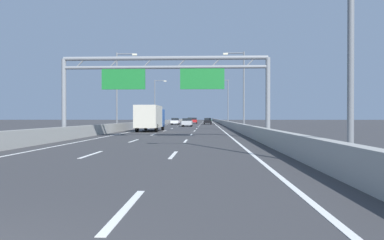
{
  "coord_description": "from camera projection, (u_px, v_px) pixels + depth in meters",
  "views": [
    {
      "loc": [
        3.25,
        -2.72,
        1.64
      ],
      "look_at": [
        0.62,
        60.24,
        1.15
      ],
      "focal_mm": 33.02,
      "sensor_mm": 36.0,
      "label": 1
    }
  ],
  "objects": [
    {
      "name": "ground_plane",
      "position": [
        196.0,
        123.0,
        102.78
      ],
      "size": [
        260.0,
        260.0,
        0.0
      ],
      "primitive_type": "plane",
      "color": "#38383A"
    },
    {
      "name": "lane_dash_left_1",
      "position": [
        91.0,
        155.0,
        15.43
      ],
      "size": [
        0.16,
        3.0,
        0.01
      ],
      "primitive_type": "cube",
      "color": "white",
      "rests_on": "ground_plane"
    },
    {
      "name": "lane_dash_left_2",
      "position": [
        134.0,
        141.0,
        24.42
      ],
      "size": [
        0.16,
        3.0,
        0.01
      ],
      "primitive_type": "cube",
      "color": "white",
      "rests_on": "ground_plane"
    },
    {
      "name": "lane_dash_left_3",
      "position": [
        153.0,
        134.0,
        33.41
      ],
      "size": [
        0.16,
        3.0,
        0.01
      ],
      "primitive_type": "cube",
      "color": "white",
      "rests_on": "ground_plane"
    },
    {
      "name": "lane_dash_left_4",
      "position": [
        165.0,
        131.0,
        42.4
      ],
      "size": [
        0.16,
        3.0,
        0.01
      ],
      "primitive_type": "cube",
      "color": "white",
      "rests_on": "ground_plane"
    },
    {
      "name": "lane_dash_left_5",
      "position": [
        172.0,
        128.0,
        51.4
      ],
      "size": [
        0.16,
        3.0,
        0.01
      ],
      "primitive_type": "cube",
      "color": "white",
      "rests_on": "ground_plane"
    },
    {
      "name": "lane_dash_left_6",
      "position": [
        177.0,
        127.0,
        60.39
      ],
      "size": [
        0.16,
        3.0,
        0.01
      ],
      "primitive_type": "cube",
      "color": "white",
      "rests_on": "ground_plane"
    },
    {
      "name": "lane_dash_left_7",
      "position": [
        181.0,
        126.0,
        69.38
      ],
      "size": [
        0.16,
        3.0,
        0.01
      ],
      "primitive_type": "cube",
      "color": "white",
      "rests_on": "ground_plane"
    },
    {
      "name": "lane_dash_left_8",
      "position": [
        184.0,
        125.0,
        78.37
      ],
      "size": [
        0.16,
        3.0,
        0.01
      ],
      "primitive_type": "cube",
      "color": "white",
      "rests_on": "ground_plane"
    },
    {
      "name": "lane_dash_left_9",
      "position": [
        186.0,
        124.0,
        87.36
      ],
      "size": [
        0.16,
        3.0,
        0.01
      ],
      "primitive_type": "cube",
      "color": "white",
      "rests_on": "ground_plane"
    },
    {
      "name": "lane_dash_left_10",
      "position": [
        188.0,
        123.0,
        96.36
      ],
      "size": [
        0.16,
        3.0,
        0.01
      ],
      "primitive_type": "cube",
      "color": "white",
      "rests_on": "ground_plane"
    },
    {
      "name": "lane_dash_left_11",
      "position": [
        190.0,
        123.0,
        105.35
      ],
      "size": [
        0.16,
        3.0,
        0.01
      ],
      "primitive_type": "cube",
      "color": "white",
      "rests_on": "ground_plane"
    },
    {
      "name": "lane_dash_left_12",
      "position": [
        191.0,
        122.0,
        114.34
      ],
      "size": [
        0.16,
        3.0,
        0.01
      ],
      "primitive_type": "cube",
      "color": "white",
      "rests_on": "ground_plane"
    },
    {
      "name": "lane_dash_left_13",
      "position": [
        192.0,
        122.0,
        123.33
      ],
      "size": [
        0.16,
        3.0,
        0.01
      ],
      "primitive_type": "cube",
      "color": "white",
      "rests_on": "ground_plane"
    },
    {
      "name": "lane_dash_left_14",
      "position": [
        193.0,
        122.0,
        132.32
      ],
      "size": [
        0.16,
        3.0,
        0.01
      ],
      "primitive_type": "cube",
      "color": "white",
      "rests_on": "ground_plane"
    },
    {
      "name": "lane_dash_left_15",
      "position": [
        194.0,
        121.0,
        141.32
      ],
      "size": [
        0.16,
        3.0,
        0.01
      ],
      "primitive_type": "cube",
      "color": "white",
      "rests_on": "ground_plane"
    },
    {
      "name": "lane_dash_left_16",
      "position": [
        195.0,
        121.0,
        150.31
      ],
      "size": [
        0.16,
        3.0,
        0.01
      ],
      "primitive_type": "cube",
      "color": "white",
      "rests_on": "ground_plane"
    },
    {
      "name": "lane_dash_left_17",
      "position": [
        196.0,
        121.0,
        159.3
      ],
      "size": [
        0.16,
        3.0,
        0.01
      ],
      "primitive_type": "cube",
      "color": "white",
      "rests_on": "ground_plane"
    },
    {
      "name": "lane_dash_right_0",
      "position": [
        126.0,
        209.0,
        6.29
      ],
      "size": [
        0.16,
        3.0,
        0.01
      ],
      "primitive_type": "cube",
      "color": "white",
      "rests_on": "ground_plane"
    },
    {
      "name": "lane_dash_right_1",
      "position": [
        173.0,
        155.0,
        15.28
      ],
      "size": [
        0.16,
        3.0,
        0.01
      ],
      "primitive_type": "cube",
      "color": "white",
      "rests_on": "ground_plane"
    },
    {
      "name": "lane_dash_right_2",
      "position": [
        186.0,
        141.0,
        24.27
      ],
      "size": [
        0.16,
        3.0,
        0.01
      ],
      "primitive_type": "cube",
      "color": "white",
      "rests_on": "ground_plane"
    },
    {
      "name": "lane_dash_right_3",
      "position": [
        191.0,
        135.0,
        33.26
      ],
      "size": [
        0.16,
        3.0,
        0.01
      ],
      "primitive_type": "cube",
      "color": "white",
      "rests_on": "ground_plane"
    },
    {
      "name": "lane_dash_right_4",
      "position": [
        195.0,
        131.0,
        42.25
      ],
      "size": [
        0.16,
        3.0,
        0.01
      ],
      "primitive_type": "cube",
      "color": "white",
      "rests_on": "ground_plane"
    },
    {
      "name": "lane_dash_right_5",
      "position": [
        197.0,
        128.0,
        51.25
      ],
      "size": [
        0.16,
        3.0,
        0.01
      ],
      "primitive_type": "cube",
      "color": "white",
      "rests_on": "ground_plane"
    },
    {
      "name": "lane_dash_right_6",
      "position": [
        198.0,
        127.0,
        60.24
      ],
      "size": [
        0.16,
        3.0,
        0.01
      ],
      "primitive_type": "cube",
      "color": "white",
      "rests_on": "ground_plane"
    },
    {
      "name": "lane_dash_right_7",
      "position": [
        199.0,
        126.0,
        69.23
      ],
      "size": [
        0.16,
        3.0,
        0.01
      ],
      "primitive_type": "cube",
      "color": "white",
      "rests_on": "ground_plane"
    },
    {
      "name": "lane_dash_right_8",
      "position": [
        200.0,
        125.0,
        78.22
      ],
      "size": [
        0.16,
        3.0,
        0.01
      ],
      "primitive_type": "cube",
      "color": "white",
      "rests_on": "ground_plane"
    },
    {
      "name": "lane_dash_right_9",
      "position": [
        201.0,
        124.0,
        87.21
      ],
      "size": [
        0.16,
        3.0,
        0.01
      ],
      "primitive_type": "cube",
      "color": "white",
      "rests_on": "ground_plane"
    },
    {
      "name": "lane_dash_right_10",
      "position": [
        201.0,
        123.0,
        96.21
      ],
      "size": [
        0.16,
        3.0,
        0.01
      ],
      "primitive_type": "cube",
      "color": "white",
      "rests_on": "ground_plane"
    },
    {
      "name": "lane_dash_right_11",
      "position": [
        202.0,
        123.0,
        105.2
      ],
      "size": [
        0.16,
        3.0,
        0.01
      ],
      "primitive_type": "cube",
      "color": "white",
      "rests_on": "ground_plane"
    },
    {
      "name": "lane_dash_right_12",
      "position": [
        202.0,
        122.0,
        114.19
      ],
      "size": [
        0.16,
        3.0,
        0.01
      ],
      "primitive_type": "cube",
      "color": "white",
      "rests_on": "ground_plane"
    },
    {
      "name": "lane_dash_right_13",
      "position": [
        203.0,
        122.0,
        123.18
      ],
      "size": [
        0.16,
        3.0,
        0.01
      ],
      "primitive_type": "cube",
      "color": "white",
      "rests_on": "ground_plane"
    },
    {
      "name": "lane_dash_right_14",
      "position": [
        203.0,
        122.0,
        132.17
      ],
      "size": [
        0.16,
        3.0,
        0.01
      ],
      "primitive_type": "cube",
      "color": "white",
      "rests_on": "ground_plane"
    },
    {
      "name": "lane_dash_right_15",
      "position": [
        203.0,
        121.0,
        141.17
      ],
      "size": [
        0.16,
        3.0,
        0.01
      ],
      "primitive_type": "cube",
      "color": "white",
      "rests_on": "ground_plane"
    },
    {
      "name": "lane_dash_right_16",
      "position": [
        203.0,
        121.0,
        150.16
      ],
      "size": [
        0.16,
        3.0,
        0.01
      ],
      "primitive_type": "cube",
      "color": "white",
      "rests_on": "ground_plane"
    },
    {
      "name": "lane_dash_right_17",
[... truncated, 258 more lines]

